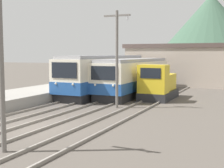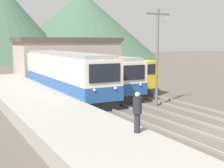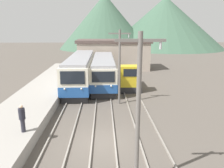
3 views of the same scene
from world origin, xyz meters
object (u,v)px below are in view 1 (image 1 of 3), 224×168
object	(u,v)px
catenary_mast_mid	(117,55)
shunting_locomotive	(158,85)
commuter_train_left	(106,76)
commuter_train_center	(135,78)
catenary_mast_near	(1,56)

from	to	relation	value
catenary_mast_mid	shunting_locomotive	bearing A→B (deg)	74.53
commuter_train_left	catenary_mast_mid	bearing A→B (deg)	-59.01
commuter_train_center	catenary_mast_mid	world-z (taller)	catenary_mast_mid
shunting_locomotive	commuter_train_left	bearing A→B (deg)	162.93
commuter_train_left	catenary_mast_near	bearing A→B (deg)	-76.79
commuter_train_left	shunting_locomotive	distance (m)	6.09
commuter_train_left	commuter_train_center	distance (m)	2.89
catenary_mast_near	shunting_locomotive	bearing A→B (deg)	84.85
catenary_mast_mid	catenary_mast_near	bearing A→B (deg)	-90.00
commuter_train_left	commuter_train_center	bearing A→B (deg)	14.02
commuter_train_center	catenary_mast_mid	distance (m)	8.30
commuter_train_center	shunting_locomotive	size ratio (longest dim) A/B	2.80
catenary_mast_near	catenary_mast_mid	distance (m)	11.18
commuter_train_left	catenary_mast_mid	xyz separation A→B (m)	(4.31, -7.17, 2.04)
shunting_locomotive	catenary_mast_mid	xyz separation A→B (m)	(-1.49, -5.39, 2.56)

